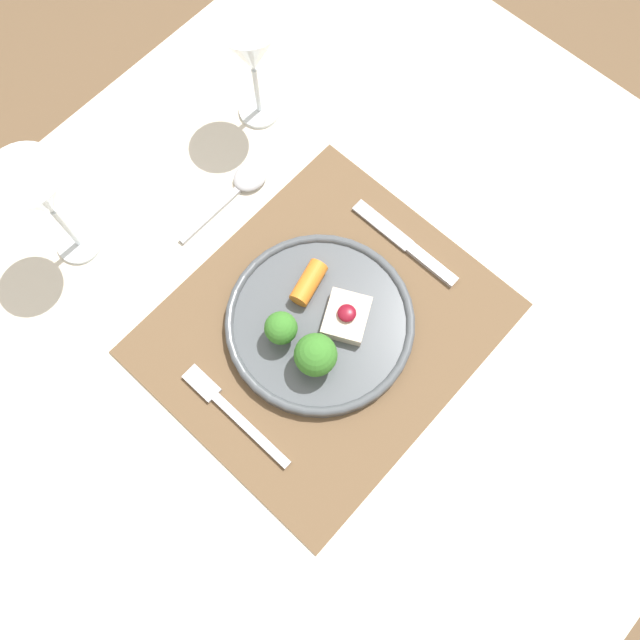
# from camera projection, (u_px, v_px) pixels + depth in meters

# --- Properties ---
(ground_plane) EXTENTS (8.00, 8.00, 0.00)m
(ground_plane) POSITION_uv_depth(u_px,v_px,m) (322.00, 419.00, 1.57)
(ground_plane) COLOR brown
(dining_table) EXTENTS (1.21, 1.03, 0.76)m
(dining_table) POSITION_uv_depth(u_px,v_px,m) (323.00, 348.00, 0.94)
(dining_table) COLOR beige
(dining_table) RESTS_ON ground_plane
(placemat) EXTENTS (0.44, 0.38, 0.00)m
(placemat) POSITION_uv_depth(u_px,v_px,m) (324.00, 328.00, 0.85)
(placemat) COLOR brown
(placemat) RESTS_ON dining_table
(dinner_plate) EXTENTS (0.26, 0.26, 0.08)m
(dinner_plate) POSITION_uv_depth(u_px,v_px,m) (319.00, 324.00, 0.83)
(dinner_plate) COLOR #4C5156
(dinner_plate) RESTS_ON placemat
(fork) EXTENTS (0.02, 0.18, 0.01)m
(fork) POSITION_uv_depth(u_px,v_px,m) (229.00, 410.00, 0.81)
(fork) COLOR #B2B2B7
(fork) RESTS_ON placemat
(knife) EXTENTS (0.02, 0.18, 0.01)m
(knife) POSITION_uv_depth(u_px,v_px,m) (411.00, 248.00, 0.88)
(knife) COLOR #B2B2B7
(knife) RESTS_ON placemat
(spoon) EXTENTS (0.17, 0.04, 0.02)m
(spoon) POSITION_uv_depth(u_px,v_px,m) (243.00, 183.00, 0.91)
(spoon) COLOR #B2B2B7
(spoon) RESTS_ON dining_table
(wine_glass_near) EXTENTS (0.09, 0.09, 0.18)m
(wine_glass_near) POSITION_uv_depth(u_px,v_px,m) (251.00, 49.00, 0.83)
(wine_glass_near) COLOR white
(wine_glass_near) RESTS_ON dining_table
(wine_glass_far) EXTENTS (0.09, 0.09, 0.18)m
(wine_glass_far) POSITION_uv_depth(u_px,v_px,m) (40.00, 197.00, 0.76)
(wine_glass_far) COLOR white
(wine_glass_far) RESTS_ON dining_table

